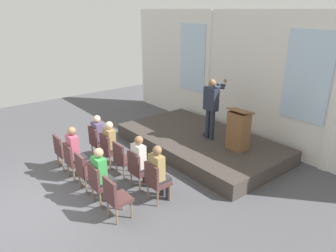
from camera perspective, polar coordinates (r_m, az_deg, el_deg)
ground_plane at (r=7.54m, az=-22.24°, el=-13.43°), size 16.88×16.88×0.00m
rear_partition at (r=10.24m, az=13.19°, el=8.77°), size 10.94×0.14×4.03m
stage_platform at (r=9.57m, az=5.82°, el=-3.05°), size 4.98×2.80×0.42m
speaker at (r=9.04m, az=7.88°, el=3.88°), size 0.52×0.69×1.78m
mic_stand at (r=9.54m, az=7.22°, el=0.34°), size 0.28×0.28×1.56m
lectern at (r=8.62m, az=12.69°, el=-0.70°), size 0.60×0.48×1.16m
chair_r0_c0 at (r=9.08m, az=-12.78°, el=-2.60°), size 0.46×0.44×0.94m
audience_r0_c0 at (r=9.05m, az=-12.39°, el=-1.45°), size 0.36×0.39×1.27m
chair_r0_c1 at (r=8.50m, az=-10.67°, el=-4.06°), size 0.46×0.44×0.94m
audience_r0_c1 at (r=8.47m, az=-10.26°, el=-2.79°), size 0.36×0.39×1.29m
chair_r0_c2 at (r=7.95m, az=-8.26°, el=-5.73°), size 0.46×0.44×0.94m
chair_r0_c3 at (r=7.41m, az=-5.47°, el=-7.63°), size 0.46×0.44×0.94m
audience_r0_c3 at (r=7.36m, az=-5.00°, el=-6.05°), size 0.36×0.39×1.33m
chair_r0_c4 at (r=6.91m, az=-2.23°, el=-9.79°), size 0.46×0.44×0.94m
audience_r0_c4 at (r=6.85m, az=-1.71°, el=-8.10°), size 0.36×0.39×1.33m
chair_r1_c0 at (r=8.74m, az=-18.65°, el=-4.13°), size 0.46×0.44×0.94m
chair_r1_c1 at (r=8.14m, az=-16.89°, el=-5.78°), size 0.46×0.44×0.94m
audience_r1_c1 at (r=8.07m, az=-16.54°, el=-4.22°), size 0.36×0.39×1.37m
chair_r1_c2 at (r=7.56m, az=-14.84°, el=-7.69°), size 0.46×0.44×0.94m
chair_r1_c3 at (r=6.99m, az=-12.43°, el=-9.90°), size 0.46×0.44×0.94m
audience_r1_c3 at (r=6.93m, az=-11.95°, el=-8.31°), size 0.36×0.39×1.31m
chair_r1_c4 at (r=6.46m, az=-9.57°, el=-12.46°), size 0.46×0.44×0.94m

